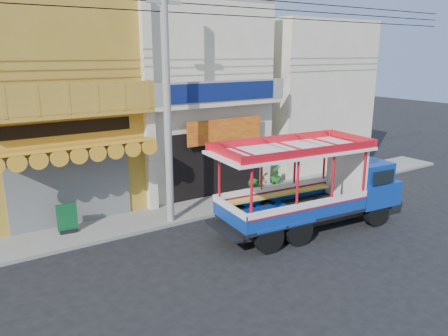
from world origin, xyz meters
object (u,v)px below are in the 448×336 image
Objects in this scene: potted_plant_a at (260,184)px; potted_plant_c at (276,175)px; songthaew_truck at (321,185)px; utility_pole at (170,83)px; green_sign at (67,220)px; potted_plant_b at (254,190)px.

potted_plant_a reaches higher than potted_plant_c.
songthaew_truck is 7.86× the size of potted_plant_a.
potted_plant_a is (0.28, 3.81, -0.99)m from songthaew_truck.
green_sign is (-3.55, 0.93, -4.48)m from utility_pole.
utility_pole reaches higher than potted_plant_c.
songthaew_truck is 8.78m from green_sign.
potted_plant_c is (1.51, 0.74, -0.01)m from potted_plant_a.
potted_plant_b is (3.75, 0.17, -4.47)m from utility_pole.
potted_plant_a is at bearing 8.46° from utility_pole.
songthaew_truck is at bearing -146.59° from potted_plant_a.
potted_plant_c is at bearing -26.37° from potted_plant_a.
potted_plant_c is at bearing -102.44° from potted_plant_b.
potted_plant_a is 1.68m from potted_plant_c.
utility_pole reaches higher than potted_plant_b.
utility_pole reaches higher than green_sign.
utility_pole is 3.95× the size of songthaew_truck.
green_sign is 1.15× the size of potted_plant_c.
songthaew_truck is at bearing -0.97° from potted_plant_c.
songthaew_truck is 3.94m from potted_plant_a.
utility_pole reaches higher than potted_plant_a.
potted_plant_c is (5.95, 1.40, -4.47)m from utility_pole.
utility_pole is 31.62× the size of potted_plant_c.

